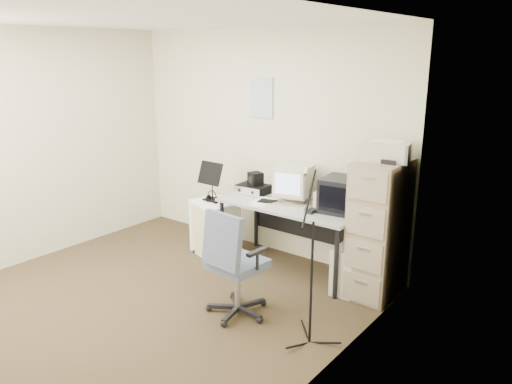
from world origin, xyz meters
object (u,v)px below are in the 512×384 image
Objects in this scene: filing_cabinet at (379,229)px; office_chair at (237,262)px; desk at (291,237)px; side_cart at (215,228)px.

office_chair is (-0.80, -1.09, -0.16)m from filing_cabinet.
desk is (-0.95, -0.03, -0.29)m from filing_cabinet.
desk is at bearing -178.19° from filing_cabinet.
desk is 0.95m from side_cart.
office_chair reaches higher than desk.
desk is 1.08m from office_chair.
filing_cabinet reaches higher than office_chair.
office_chair is 1.41m from side_cart.
filing_cabinet is at bearing 1.81° from desk.
filing_cabinet reaches higher than side_cart.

